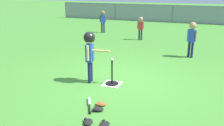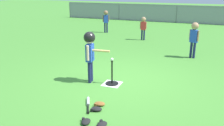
# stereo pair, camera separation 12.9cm
# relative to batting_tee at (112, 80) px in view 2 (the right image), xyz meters

# --- Properties ---
(ground_plane) EXTENTS (60.00, 60.00, 0.00)m
(ground_plane) POSITION_rel_batting_tee_xyz_m (0.15, 0.30, -0.09)
(ground_plane) COLOR #478C33
(home_plate) EXTENTS (0.44, 0.44, 0.01)m
(home_plate) POSITION_rel_batting_tee_xyz_m (0.00, 0.00, -0.09)
(home_plate) COLOR white
(home_plate) RESTS_ON ground_plane
(batting_tee) EXTENTS (0.32, 0.32, 0.61)m
(batting_tee) POSITION_rel_batting_tee_xyz_m (0.00, 0.00, 0.00)
(batting_tee) COLOR black
(batting_tee) RESTS_ON ground_plane
(baseball_on_tee) EXTENTS (0.07, 0.07, 0.07)m
(baseball_on_tee) POSITION_rel_batting_tee_xyz_m (0.00, 0.00, 0.55)
(baseball_on_tee) COLOR white
(baseball_on_tee) RESTS_ON batting_tee
(batter_child) EXTENTS (0.65, 0.37, 1.30)m
(batter_child) POSITION_rel_batting_tee_xyz_m (-0.56, -0.06, 0.83)
(batter_child) COLOR #191E4C
(batter_child) RESTS_ON ground_plane
(fielder_near_left) EXTENTS (0.31, 0.21, 1.04)m
(fielder_near_left) POSITION_rel_batting_tee_xyz_m (-0.56, 5.32, 0.57)
(fielder_near_left) COLOR #191E4C
(fielder_near_left) RESTS_ON ground_plane
(fielder_deep_left) EXTENTS (0.31, 0.23, 1.14)m
(fielder_deep_left) POSITION_rel_batting_tee_xyz_m (-2.81, 6.41, 0.64)
(fielder_deep_left) COLOR #191E4C
(fielder_deep_left) RESTS_ON ground_plane
(fielder_near_right) EXTENTS (0.32, 0.24, 1.21)m
(fielder_near_right) POSITION_rel_batting_tee_xyz_m (1.71, 3.16, 0.68)
(fielder_near_right) COLOR #191E4C
(fielder_near_right) RESTS_ON ground_plane
(spare_bat_silver) EXTENTS (0.34, 0.61, 0.06)m
(spare_bat_silver) POSITION_rel_batting_tee_xyz_m (-0.07, -1.20, -0.06)
(spare_bat_silver) COLOR silver
(spare_bat_silver) RESTS_ON ground_plane
(glove_by_plate) EXTENTS (0.22, 0.18, 0.07)m
(glove_by_plate) POSITION_rel_batting_tee_xyz_m (0.18, -1.17, -0.06)
(glove_by_plate) COLOR brown
(glove_by_plate) RESTS_ON ground_plane
(glove_near_bats) EXTENTS (0.24, 0.19, 0.07)m
(glove_near_bats) POSITION_rel_batting_tee_xyz_m (0.21, -1.39, -0.06)
(glove_near_bats) COLOR black
(glove_near_bats) RESTS_ON ground_plane
(glove_tossed_aside) EXTENTS (0.21, 0.25, 0.07)m
(glove_tossed_aside) POSITION_rel_batting_tee_xyz_m (0.22, -1.88, -0.06)
(glove_tossed_aside) COLOR black
(glove_tossed_aside) RESTS_ON ground_plane
(glove_outfield_drop) EXTENTS (0.21, 0.25, 0.07)m
(glove_outfield_drop) POSITION_rel_batting_tee_xyz_m (0.53, -1.86, -0.06)
(glove_outfield_drop) COLOR black
(glove_outfield_drop) RESTS_ON ground_plane
(outfield_fence) EXTENTS (16.06, 0.06, 1.15)m
(outfield_fence) POSITION_rel_batting_tee_xyz_m (0.15, 11.35, 0.52)
(outfield_fence) COLOR slate
(outfield_fence) RESTS_ON ground_plane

